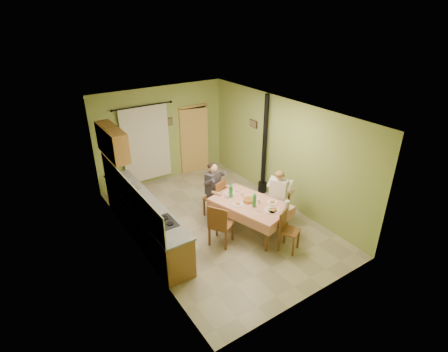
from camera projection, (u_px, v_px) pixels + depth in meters
floor at (218, 222)px, 8.62m from camera, size 4.00×6.00×0.01m
room_shell at (217, 154)px, 7.82m from camera, size 4.04×6.04×2.82m
kitchen_run at (144, 219)px, 7.85m from camera, size 0.64×3.64×1.56m
upper_cabinets at (112, 142)px, 8.12m from camera, size 0.35×1.40×0.70m
curtain at (146, 144)px, 9.95m from camera, size 1.70×0.07×2.22m
doorway at (195, 139)px, 10.87m from camera, size 0.96×0.23×2.15m
dining_table at (250, 217)px, 8.13m from camera, size 1.50×1.98×0.76m
tableware at (255, 201)px, 7.89m from camera, size 0.95×1.49×0.33m
chair_far at (215, 205)px, 8.79m from camera, size 0.56×0.56×0.99m
chair_near at (288, 238)px, 7.53m from camera, size 0.51×0.51×0.93m
chair_right at (278, 212)px, 8.49m from camera, size 0.58×0.58×0.99m
chair_left at (221, 232)px, 7.72m from camera, size 0.62×0.62×1.02m
man_far at (214, 184)px, 8.54m from camera, size 0.65×0.59×1.39m
man_right at (279, 191)px, 8.22m from camera, size 0.61×0.65×1.39m
stove_flue at (264, 159)px, 9.57m from camera, size 0.24×0.24×2.80m
picture_back at (169, 122)px, 10.19m from camera, size 0.19×0.03×0.23m
picture_right at (253, 124)px, 9.69m from camera, size 0.03×0.31×0.21m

